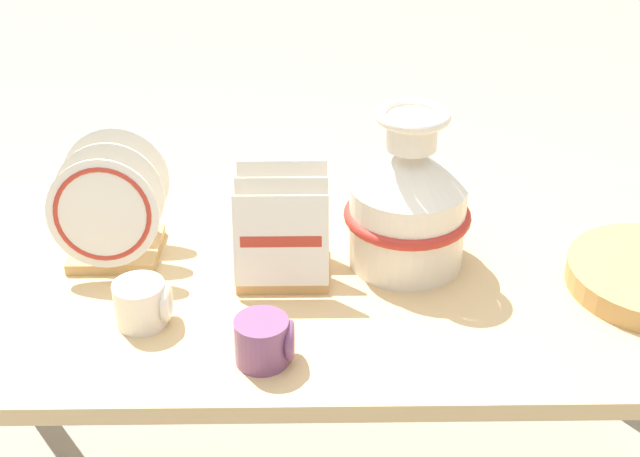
{
  "coord_description": "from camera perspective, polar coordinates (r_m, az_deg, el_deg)",
  "views": [
    {
      "loc": [
        -0.02,
        -1.45,
        1.59
      ],
      "look_at": [
        0.0,
        0.0,
        0.72
      ],
      "focal_mm": 50.0,
      "sensor_mm": 36.0,
      "label": 1
    }
  ],
  "objects": [
    {
      "name": "mug_plum_glaze",
      "position": [
        1.52,
        -3.56,
        -7.18
      ],
      "size": [
        0.1,
        0.09,
        0.08
      ],
      "color": "#7A4770",
      "rests_on": "display_table"
    },
    {
      "name": "display_table",
      "position": [
        1.79,
        -0.0,
        -4.77
      ],
      "size": [
        1.6,
        0.75,
        0.61
      ],
      "color": "tan",
      "rests_on": "ground_plane"
    },
    {
      "name": "ceramic_vase",
      "position": [
        1.74,
        5.65,
        1.7
      ],
      "size": [
        0.25,
        0.25,
        0.33
      ],
      "color": "silver",
      "rests_on": "display_table"
    },
    {
      "name": "mug_cream_glaze",
      "position": [
        1.64,
        -11.27,
        -4.72
      ],
      "size": [
        0.1,
        0.09,
        0.08
      ],
      "color": "silver",
      "rests_on": "display_table"
    },
    {
      "name": "dish_rack_round_plates",
      "position": [
        1.81,
        -13.24,
        0.74
      ],
      "size": [
        0.22,
        0.19,
        0.24
      ],
      "color": "tan",
      "rests_on": "display_table"
    },
    {
      "name": "dish_rack_square_plates",
      "position": [
        1.73,
        -2.42,
        -0.98
      ],
      "size": [
        0.18,
        0.18,
        0.2
      ],
      "color": "tan",
      "rests_on": "display_table"
    }
  ]
}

